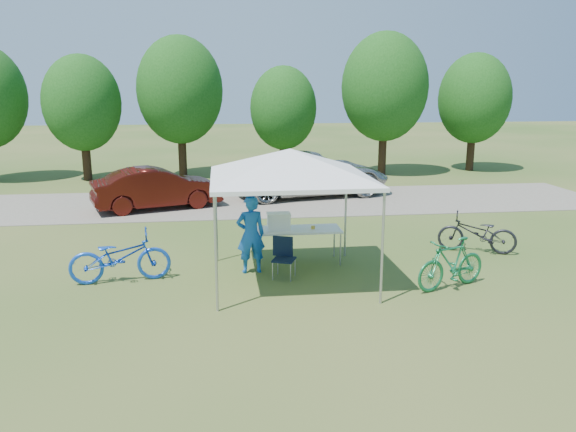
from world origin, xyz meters
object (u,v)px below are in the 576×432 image
(folding_chair, at_px, (283,254))
(bike_dark, at_px, (477,233))
(cyclist, at_px, (251,234))
(bike_green, at_px, (451,263))
(cooler, at_px, (279,221))
(folding_table, at_px, (298,231))
(bike_blue, at_px, (120,257))
(minivan, at_px, (310,173))
(sedan, at_px, (157,188))

(folding_chair, relative_size, bike_dark, 0.46)
(cyclist, distance_m, bike_green, 4.16)
(folding_chair, bearing_deg, cooler, 111.77)
(bike_dark, bearing_deg, folding_table, -62.46)
(folding_table, height_order, bike_blue, bike_blue)
(bike_green, xyz_separation_m, bike_dark, (1.61, 2.28, -0.03))
(minivan, bearing_deg, cyclist, 151.89)
(cyclist, height_order, bike_green, cyclist)
(bike_blue, height_order, minivan, minivan)
(minivan, xyz_separation_m, sedan, (-5.35, -1.77, -0.13))
(bike_dark, xyz_separation_m, sedan, (-8.15, 5.99, 0.21))
(bike_dark, distance_m, minivan, 8.26)
(bike_green, bearing_deg, bike_dark, 123.34)
(minivan, height_order, sedan, minivan)
(folding_table, height_order, bike_dark, bike_dark)
(folding_table, height_order, folding_chair, folding_chair)
(folding_table, height_order, cooler, cooler)
(sedan, bearing_deg, bike_green, -160.29)
(bike_green, height_order, bike_dark, bike_green)
(folding_table, bearing_deg, bike_green, -36.28)
(bike_green, distance_m, bike_dark, 2.79)
(folding_table, height_order, minivan, minivan)
(bike_blue, xyz_separation_m, bike_green, (6.57, -1.20, -0.02))
(bike_dark, height_order, sedan, sedan)
(minivan, distance_m, sedan, 5.64)
(bike_blue, bearing_deg, bike_dark, -90.84)
(folding_chair, distance_m, cyclist, 0.83)
(folding_table, xyz_separation_m, bike_blue, (-3.80, -0.84, -0.22))
(sedan, bearing_deg, cooler, -170.57)
(bike_blue, distance_m, bike_green, 6.68)
(folding_table, xyz_separation_m, minivan, (1.59, 8.01, 0.08))
(folding_chair, relative_size, cyclist, 0.50)
(cyclist, bearing_deg, folding_table, -160.34)
(folding_table, distance_m, bike_blue, 3.89)
(sedan, bearing_deg, folding_chair, -173.80)
(minivan, bearing_deg, sedan, 97.67)
(folding_chair, bearing_deg, bike_green, 3.15)
(cooler, height_order, bike_blue, cooler)
(bike_green, distance_m, minivan, 10.12)
(bike_dark, bearing_deg, cyclist, -57.21)
(folding_chair, distance_m, sedan, 7.91)
(sedan, bearing_deg, folding_table, -167.50)
(minivan, bearing_deg, folding_table, 158.10)
(cyclist, xyz_separation_m, bike_green, (3.88, -1.47, -0.33))
(cooler, height_order, bike_dark, cooler)
(bike_green, bearing_deg, cyclist, -132.04)
(cooler, xyz_separation_m, cyclist, (-0.66, -0.57, -0.14))
(bike_dark, height_order, minivan, minivan)
(cooler, xyz_separation_m, bike_green, (3.22, -2.04, -0.47))
(bike_green, relative_size, bike_dark, 0.93)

